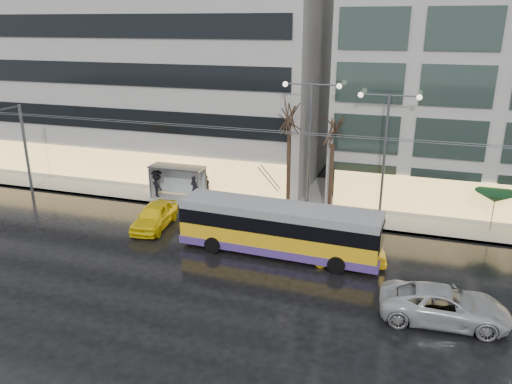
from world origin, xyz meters
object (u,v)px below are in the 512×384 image
at_px(bus_shelter, 174,174).
at_px(street_lamp_near, 310,130).
at_px(taxi_a, 154,216).
at_px(trolleybus, 279,230).

xyz_separation_m(bus_shelter, street_lamp_near, (10.38, 0.11, 4.03)).
bearing_deg(bus_shelter, taxi_a, -76.64).
height_order(trolleybus, street_lamp_near, street_lamp_near).
bearing_deg(street_lamp_near, trolleybus, -91.62).
bearing_deg(taxi_a, trolleybus, -14.75).
height_order(trolleybus, bus_shelter, trolleybus).
distance_m(trolleybus, bus_shelter, 12.31).
bearing_deg(trolleybus, taxi_a, 171.72).
bearing_deg(taxi_a, street_lamp_near, 25.82).
xyz_separation_m(trolleybus, bus_shelter, (-10.18, 6.89, 0.49)).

